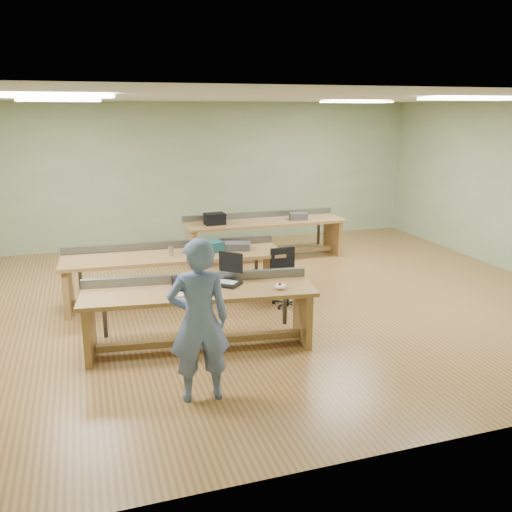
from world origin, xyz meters
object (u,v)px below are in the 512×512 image
object	(u,v)px
person	(199,321)
drinks_can	(171,252)
workbench_back	(264,230)
laptop_base	(226,283)
workbench_front	(199,305)
mug	(188,251)
task_chair	(286,285)
parts_bin_grey	(237,246)
parts_bin_teal	(207,247)
camera_bag	(183,283)
workbench_mid	(174,265)

from	to	relation	value
person	drinks_can	xyz separation A→B (m)	(0.19, 2.84, -0.02)
workbench_back	laptop_base	world-z (taller)	workbench_back
workbench_front	mug	xyz separation A→B (m)	(0.19, 1.64, 0.24)
mug	drinks_can	xyz separation A→B (m)	(-0.26, 0.00, 0.02)
task_chair	parts_bin_grey	xyz separation A→B (m)	(-0.58, 0.62, 0.49)
workbench_back	parts_bin_teal	xyz separation A→B (m)	(-1.59, -1.98, 0.26)
camera_bag	mug	size ratio (longest dim) A/B	2.03
person	workbench_mid	bearing A→B (deg)	-91.73
workbench_mid	drinks_can	xyz separation A→B (m)	(-0.05, -0.12, 0.25)
workbench_back	drinks_can	world-z (taller)	drinks_can
workbench_front	person	size ratio (longest dim) A/B	1.70
person	parts_bin_grey	xyz separation A→B (m)	(1.22, 2.91, -0.04)
parts_bin_teal	person	bearing A→B (deg)	-104.48
workbench_back	person	distance (m)	5.45
mug	task_chair	bearing A→B (deg)	-22.25
workbench_mid	task_chair	xyz separation A→B (m)	(1.56, -0.68, -0.25)
laptop_base	parts_bin_teal	bearing A→B (deg)	127.19
workbench_front	parts_bin_grey	distance (m)	1.97
workbench_front	parts_bin_teal	xyz separation A→B (m)	(0.51, 1.73, 0.27)
workbench_mid	camera_bag	bearing A→B (deg)	-91.93
task_chair	parts_bin_grey	bearing A→B (deg)	130.04
person	workbench_back	bearing A→B (deg)	-112.69
workbench_back	camera_bag	xyz separation A→B (m)	(-2.27, -3.67, 0.27)
workbench_back	person	size ratio (longest dim) A/B	1.86
drinks_can	camera_bag	bearing A→B (deg)	-93.94
workbench_back	workbench_front	bearing A→B (deg)	-119.53
workbench_back	mug	size ratio (longest dim) A/B	25.59
workbench_back	mug	distance (m)	2.82
mug	drinks_can	size ratio (longest dim) A/B	0.91
workbench_front	mug	size ratio (longest dim) A/B	23.45
task_chair	drinks_can	world-z (taller)	drinks_can
person	camera_bag	distance (m)	1.24
drinks_can	parts_bin_teal	bearing A→B (deg)	8.95
parts_bin_teal	drinks_can	size ratio (longest dim) A/B	3.23
task_chair	mug	bearing A→B (deg)	154.77
workbench_front	workbench_mid	distance (m)	1.76
workbench_front	parts_bin_teal	size ratio (longest dim) A/B	6.61
workbench_mid	workbench_back	xyz separation A→B (m)	(2.11, 1.95, -0.00)
workbench_front	camera_bag	world-z (taller)	camera_bag
person	camera_bag	world-z (taller)	person
parts_bin_teal	drinks_can	xyz separation A→B (m)	(-0.57, -0.09, -0.01)
workbench_mid	workbench_back	size ratio (longest dim) A/B	1.06
laptop_base	parts_bin_grey	distance (m)	1.74
workbench_back	laptop_base	bearing A→B (deg)	-115.51
laptop_base	workbench_mid	bearing A→B (deg)	144.71
person	drinks_can	distance (m)	2.85
workbench_front	mug	world-z (taller)	workbench_front
workbench_mid	parts_bin_grey	world-z (taller)	workbench_mid
parts_bin_teal	workbench_mid	bearing A→B (deg)	176.77
camera_bag	task_chair	size ratio (longest dim) A/B	0.29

